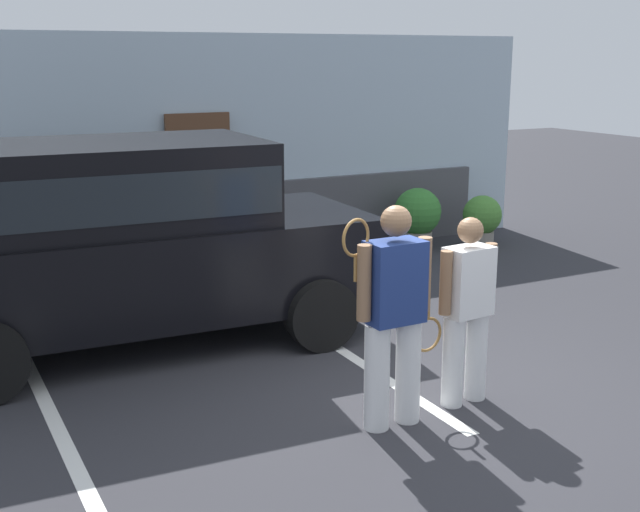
{
  "coord_description": "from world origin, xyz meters",
  "views": [
    {
      "loc": [
        -3.75,
        -5.28,
        2.85
      ],
      "look_at": [
        -0.38,
        1.2,
        1.05
      ],
      "focal_mm": 45.88,
      "sensor_mm": 36.0,
      "label": 1
    }
  ],
  "objects": [
    {
      "name": "potted_plant_secondary",
      "position": [
        4.1,
        4.43,
        0.43
      ],
      "size": [
        0.59,
        0.59,
        0.78
      ],
      "color": "gray",
      "rests_on": "ground_plane"
    },
    {
      "name": "parking_stripe_0",
      "position": [
        -2.86,
        1.5,
        0.0
      ],
      "size": [
        0.12,
        4.4,
        0.01
      ],
      "primitive_type": "cube",
      "color": "silver",
      "rests_on": "ground_plane"
    },
    {
      "name": "tennis_player_man",
      "position": [
        -0.49,
        -0.24,
        0.92
      ],
      "size": [
        0.79,
        0.28,
        1.76
      ],
      "rotation": [
        0.0,
        0.0,
        3.16
      ],
      "color": "white",
      "rests_on": "ground_plane"
    },
    {
      "name": "tennis_player_woman",
      "position": [
        0.28,
        -0.15,
        0.82
      ],
      "size": [
        0.86,
        0.29,
        1.59
      ],
      "rotation": [
        0.0,
        0.0,
        3.25
      ],
      "color": "white",
      "rests_on": "ground_plane"
    },
    {
      "name": "parking_stripe_1",
      "position": [
        -0.03,
        1.5,
        0.0
      ],
      "size": [
        0.12,
        4.4,
        0.01
      ],
      "primitive_type": "cube",
      "color": "silver",
      "rests_on": "ground_plane"
    },
    {
      "name": "potted_plant_by_porch",
      "position": [
        3.09,
        4.7,
        0.52
      ],
      "size": [
        0.71,
        0.71,
        0.93
      ],
      "color": "gray",
      "rests_on": "ground_plane"
    },
    {
      "name": "house_frontage",
      "position": [
        -0.0,
        5.48,
        1.48
      ],
      "size": [
        10.59,
        0.4,
        3.15
      ],
      "color": "silver",
      "rests_on": "ground_plane"
    },
    {
      "name": "ground_plane",
      "position": [
        0.0,
        0.0,
        0.0
      ],
      "size": [
        40.0,
        40.0,
        0.0
      ],
      "primitive_type": "plane",
      "color": "#2D2D33"
    },
    {
      "name": "parked_suv",
      "position": [
        -1.8,
        2.57,
        1.15
      ],
      "size": [
        4.68,
        2.34,
        2.05
      ],
      "rotation": [
        0.0,
        0.0,
        -0.05
      ],
      "color": "black",
      "rests_on": "ground_plane"
    }
  ]
}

